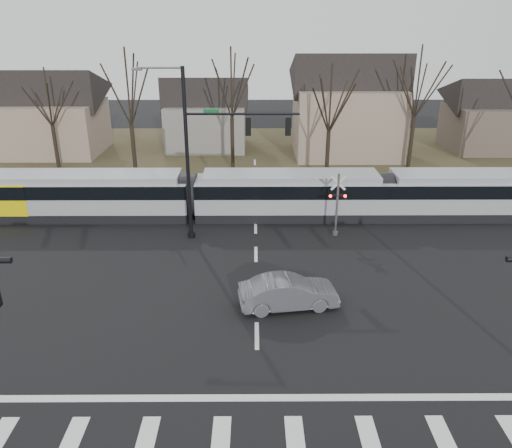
{
  "coord_description": "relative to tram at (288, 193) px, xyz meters",
  "views": [
    {
      "loc": [
        -0.13,
        -15.93,
        12.53
      ],
      "look_at": [
        0.0,
        9.0,
        2.3
      ],
      "focal_mm": 35.0,
      "sensor_mm": 36.0,
      "label": 1
    }
  ],
  "objects": [
    {
      "name": "ground",
      "position": [
        -2.17,
        -16.0,
        -1.68
      ],
      "size": [
        140.0,
        140.0,
        0.0
      ],
      "primitive_type": "plane",
      "color": "black"
    },
    {
      "name": "grass_verge",
      "position": [
        -2.17,
        16.0,
        -1.68
      ],
      "size": [
        140.0,
        28.0,
        0.01
      ],
      "primitive_type": "cube",
      "color": "#38331E",
      "rests_on": "ground"
    },
    {
      "name": "crosswalk",
      "position": [
        -2.17,
        -20.0,
        -1.68
      ],
      "size": [
        27.0,
        2.6,
        0.01
      ],
      "color": "silver",
      "rests_on": "ground"
    },
    {
      "name": "stop_line",
      "position": [
        -2.17,
        -17.8,
        -1.68
      ],
      "size": [
        28.0,
        0.35,
        0.01
      ],
      "primitive_type": "cube",
      "color": "silver",
      "rests_on": "ground"
    },
    {
      "name": "lane_dashes",
      "position": [
        -2.17,
        -0.0,
        -1.68
      ],
      "size": [
        0.18,
        30.0,
        0.01
      ],
      "color": "silver",
      "rests_on": "ground"
    },
    {
      "name": "rail_pair",
      "position": [
        -2.17,
        -0.2,
        -1.65
      ],
      "size": [
        90.0,
        1.52,
        0.06
      ],
      "color": "#59595E",
      "rests_on": "ground"
    },
    {
      "name": "tram",
      "position": [
        0.0,
        0.0,
        0.0
      ],
      "size": [
        40.71,
        3.02,
        3.09
      ],
      "color": "gray",
      "rests_on": "ground"
    },
    {
      "name": "sedan",
      "position": [
        -0.68,
        -11.66,
        -0.92
      ],
      "size": [
        2.95,
        5.07,
        1.52
      ],
      "primitive_type": "imported",
      "rotation": [
        0.0,
        0.0,
        1.72
      ],
      "color": "#585860",
      "rests_on": "ground"
    },
    {
      "name": "signal_pole_far",
      "position": [
        -4.58,
        -3.5,
        4.02
      ],
      "size": [
        9.28,
        0.44,
        10.2
      ],
      "color": "black",
      "rests_on": "ground"
    },
    {
      "name": "rail_crossing_signal",
      "position": [
        2.83,
        -3.21,
        0.2
      ],
      "size": [
        1.08,
        0.36,
        4.0
      ],
      "color": "#59595B",
      "rests_on": "ground"
    },
    {
      "name": "tree_row",
      "position": [
        -0.17,
        10.0,
        3.32
      ],
      "size": [
        59.2,
        7.2,
        10.0
      ],
      "color": "black",
      "rests_on": "ground"
    },
    {
      "name": "house_a",
      "position": [
        -22.17,
        18.0,
        2.78
      ],
      "size": [
        9.72,
        8.64,
        8.6
      ],
      "color": "gray",
      "rests_on": "ground"
    },
    {
      "name": "house_b",
      "position": [
        -7.17,
        20.0,
        2.29
      ],
      "size": [
        8.64,
        7.56,
        7.65
      ],
      "color": "slate",
      "rests_on": "ground"
    },
    {
      "name": "house_c",
      "position": [
        6.83,
        17.0,
        3.55
      ],
      "size": [
        10.8,
        8.64,
        10.1
      ],
      "color": "gray",
      "rests_on": "ground"
    },
    {
      "name": "house_d",
      "position": [
        21.83,
        19.0,
        2.29
      ],
      "size": [
        8.64,
        7.56,
        7.65
      ],
      "color": "brown",
      "rests_on": "ground"
    }
  ]
}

